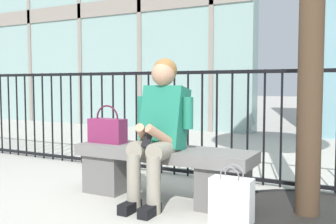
% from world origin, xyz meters
% --- Properties ---
extents(ground_plane, '(60.00, 60.00, 0.00)m').
position_xyz_m(ground_plane, '(0.00, 0.00, 0.00)').
color(ground_plane, '#B2ADA3').
extents(stone_bench, '(1.60, 0.44, 0.45)m').
position_xyz_m(stone_bench, '(0.00, 0.00, 0.27)').
color(stone_bench, slate).
rests_on(stone_bench, ground).
extents(seated_person_with_phone, '(0.52, 0.66, 1.21)m').
position_xyz_m(seated_person_with_phone, '(0.04, -0.13, 0.65)').
color(seated_person_with_phone, gray).
rests_on(seated_person_with_phone, ground).
extents(handbag_on_bench, '(0.36, 0.15, 0.35)m').
position_xyz_m(handbag_on_bench, '(-0.58, -0.01, 0.57)').
color(handbag_on_bench, '#7A234C').
rests_on(handbag_on_bench, stone_bench).
extents(shopping_bag, '(0.30, 0.14, 0.42)m').
position_xyz_m(shopping_bag, '(0.73, -0.31, 0.17)').
color(shopping_bag, white).
rests_on(shopping_bag, ground).
extents(plaza_railing, '(9.23, 0.04, 1.14)m').
position_xyz_m(plaza_railing, '(-0.00, 0.86, 0.58)').
color(plaza_railing, black).
rests_on(plaza_railing, ground).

